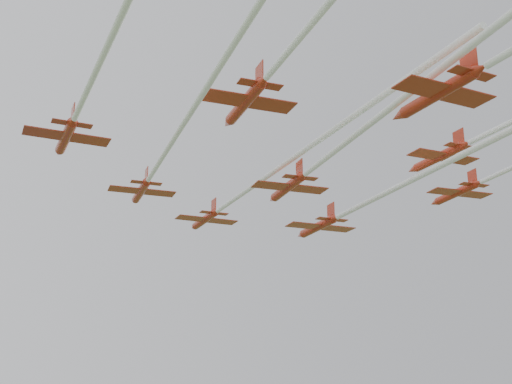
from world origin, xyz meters
TOP-DOWN VIEW (x-y plane):
  - jet_lead at (6.40, 7.16)m, footprint 20.48×65.82m
  - jet_row2_left at (-11.03, 0.10)m, footprint 18.34×47.48m
  - jet_row2_right at (13.55, -6.75)m, footprint 19.41×54.00m
  - jet_row3_left at (-24.53, -12.66)m, footprint 16.58×55.41m
  - jet_row3_mid at (1.56, -11.70)m, footprint 18.22×44.43m
  - jet_row3_right at (24.99, -19.20)m, footprint 18.23×44.76m
  - jet_row4_left at (-15.33, -27.53)m, footprint 18.81×50.67m

SIDE VIEW (x-z plane):
  - jet_row2_right at x=13.55m, z-range 46.58..49.44m
  - jet_row3_mid at x=1.56m, z-range 48.00..50.67m
  - jet_row2_left at x=-11.03m, z-range 48.64..51.07m
  - jet_row3_left at x=-24.53m, z-range 49.21..51.70m
  - jet_row4_left at x=-15.33m, z-range 49.55..52.10m
  - jet_row3_right at x=24.99m, z-range 50.10..52.68m
  - jet_lead at x=6.40m, z-range 50.38..53.23m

